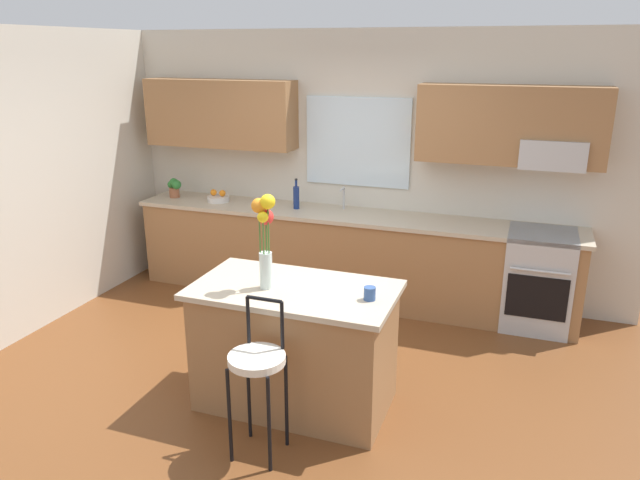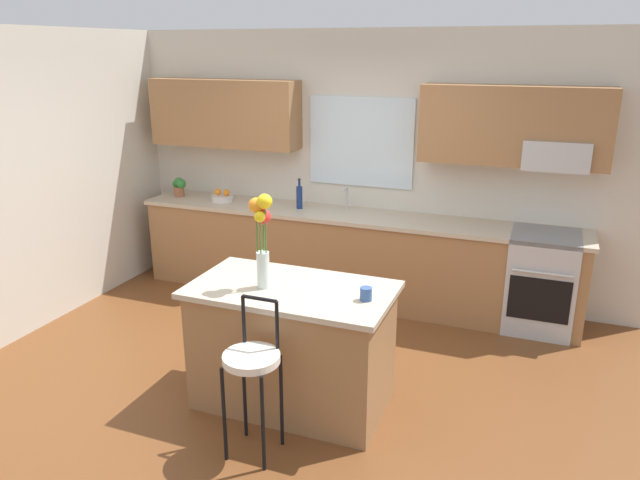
{
  "view_description": "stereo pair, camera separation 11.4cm",
  "coord_description": "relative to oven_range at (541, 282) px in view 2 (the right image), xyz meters",
  "views": [
    {
      "loc": [
        1.7,
        -3.86,
        2.52
      ],
      "look_at": [
        0.11,
        0.55,
        1.0
      ],
      "focal_mm": 33.48,
      "sensor_mm": 36.0,
      "label": 1
    },
    {
      "loc": [
        1.8,
        -3.82,
        2.52
      ],
      "look_at": [
        0.11,
        0.55,
        1.0
      ],
      "focal_mm": 33.48,
      "sensor_mm": 36.0,
      "label": 2
    }
  ],
  "objects": [
    {
      "name": "fruit_bowl_oranges",
      "position": [
        -3.34,
        0.02,
        0.5
      ],
      "size": [
        0.24,
        0.24,
        0.13
      ],
      "color": "silver",
      "rests_on": "counter_run"
    },
    {
      "name": "back_wall_assembly",
      "position": [
        -1.82,
        0.31,
        1.05
      ],
      "size": [
        5.6,
        0.5,
        2.7
      ],
      "color": "beige",
      "rests_on": "ground"
    },
    {
      "name": "mug_ceramic",
      "position": [
        -1.09,
        -2.0,
        0.51
      ],
      "size": [
        0.08,
        0.08,
        0.09
      ],
      "primitive_type": "cylinder",
      "color": "#33518C",
      "rests_on": "kitchen_island"
    },
    {
      "name": "bar_stool_near",
      "position": [
        -1.64,
        -2.58,
        0.18
      ],
      "size": [
        0.36,
        0.36,
        1.04
      ],
      "color": "black",
      "rests_on": "ground"
    },
    {
      "name": "oven_range",
      "position": [
        0.0,
        0.0,
        0.0
      ],
      "size": [
        0.6,
        0.64,
        0.92
      ],
      "color": "#B7BABC",
      "rests_on": "ground"
    },
    {
      "name": "sink_faucet",
      "position": [
        -1.96,
        0.17,
        0.6
      ],
      "size": [
        0.02,
        0.13,
        0.23
      ],
      "color": "#B7BABC",
      "rests_on": "counter_run"
    },
    {
      "name": "counter_run",
      "position": [
        -1.86,
        0.02,
        0.01
      ],
      "size": [
        4.56,
        0.64,
        0.92
      ],
      "color": "#996B42",
      "rests_on": "ground"
    },
    {
      "name": "flower_vase",
      "position": [
        -1.82,
        -2.04,
        0.87
      ],
      "size": [
        0.17,
        0.15,
        0.67
      ],
      "color": "silver",
      "rests_on": "kitchen_island"
    },
    {
      "name": "kitchen_island",
      "position": [
        -1.64,
        -1.97,
        0.0
      ],
      "size": [
        1.43,
        0.81,
        0.92
      ],
      "color": "#996B42",
      "rests_on": "ground"
    },
    {
      "name": "potted_plant_small",
      "position": [
        -3.88,
        0.02,
        0.58
      ],
      "size": [
        0.17,
        0.12,
        0.22
      ],
      "color": "#9E5B3D",
      "rests_on": "counter_run"
    },
    {
      "name": "ground_plane",
      "position": [
        -1.86,
        -1.68,
        -0.46
      ],
      "size": [
        14.0,
        14.0,
        0.0
      ],
      "primitive_type": "plane",
      "color": "brown"
    },
    {
      "name": "bottle_olive_oil",
      "position": [
        -2.42,
        0.02,
        0.59
      ],
      "size": [
        0.06,
        0.06,
        0.32
      ],
      "color": "navy",
      "rests_on": "counter_run"
    },
    {
      "name": "wall_left",
      "position": [
        -4.42,
        -1.38,
        0.89
      ],
      "size": [
        0.12,
        4.6,
        2.7
      ],
      "primitive_type": "cube",
      "color": "beige",
      "rests_on": "ground"
    }
  ]
}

